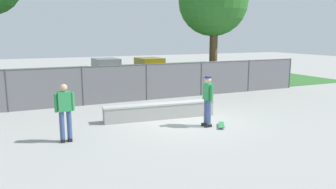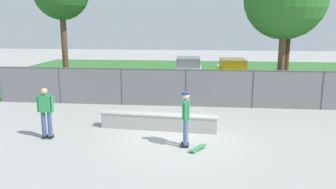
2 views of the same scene
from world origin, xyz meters
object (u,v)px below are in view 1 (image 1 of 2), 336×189
Objects in this scene: tree_mid at (213,1)px; car_silver at (106,70)px; skateboard at (221,125)px; skateboarder at (208,98)px; car_yellow at (149,69)px; bystander at (65,110)px; concrete_ledge at (160,111)px.

car_silver is (-4.94, 6.15, -4.36)m from tree_mid.
car_silver reaches higher than skateboard.
skateboarder is 0.43× the size of car_yellow.
skateboard is 9.70m from tree_mid.
skateboarder is 2.35× the size of skateboard.
skateboarder is 1.01× the size of bystander.
skateboarder is at bearing -3.51° from bystander.
tree_mid reaches higher than skateboard.
tree_mid is at bearing 57.09° from skateboarder.
skateboarder is at bearing -101.58° from car_yellow.
tree_mid is 7.27m from car_yellow.
concrete_ledge is 11.28m from car_yellow.
skateboarder is at bearing -122.91° from tree_mid.
tree_mid is at bearing 60.64° from skateboard.
car_yellow reaches higher than skateboard.
concrete_ledge is 2.54m from skateboard.
skateboarder is 4.92m from bystander.
tree_mid reaches higher than bystander.
concrete_ledge is at bearing -93.25° from car_silver.
concrete_ledge is at bearing 127.77° from skateboard.
tree_mid is 1.70× the size of car_yellow.
tree_mid is at bearing -70.71° from car_yellow.
bystander is at bearing -159.43° from concrete_ledge.
concrete_ledge is at bearing -108.98° from car_yellow.
car_silver is at bearing 92.14° from skateboarder.
skateboard is at bearing -99.48° from car_yellow.
car_yellow is at bearing 58.35° from bystander.
tree_mid reaches higher than skateboarder.
bystander reaches higher than skateboard.
skateboarder is 0.43× the size of car_silver.
car_yellow is (2.54, 12.38, -0.19)m from skateboarder.
skateboarder reaches higher than car_yellow.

